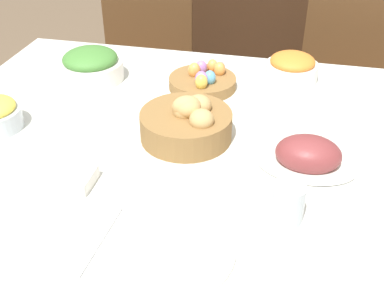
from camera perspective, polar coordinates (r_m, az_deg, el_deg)
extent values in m
cube|color=silver|center=(1.53, 1.62, -11.67)|extent=(1.60, 1.15, 0.77)
cylinder|color=brown|center=(2.11, 10.50, -3.26)|extent=(0.03, 0.03, 0.44)
cylinder|color=brown|center=(2.12, 20.90, -5.14)|extent=(0.03, 0.03, 0.44)
cylinder|color=brown|center=(2.43, 12.10, 1.94)|extent=(0.03, 0.03, 0.44)
cylinder|color=brown|center=(2.44, 21.09, 0.31)|extent=(0.03, 0.03, 0.44)
cube|color=brown|center=(2.15, 17.13, 3.69)|extent=(0.46, 0.46, 0.02)
cube|color=brown|center=(2.23, 18.54, 11.36)|extent=(0.42, 0.06, 0.45)
cylinder|color=brown|center=(2.24, -11.65, -0.96)|extent=(0.03, 0.03, 0.44)
cylinder|color=brown|center=(2.16, -1.82, -1.76)|extent=(0.03, 0.03, 0.44)
cylinder|color=brown|center=(2.56, -9.05, 3.92)|extent=(0.03, 0.03, 0.44)
cylinder|color=brown|center=(2.48, -0.39, 3.38)|extent=(0.03, 0.03, 0.44)
cube|color=brown|center=(2.24, -6.07, 6.31)|extent=(0.46, 0.46, 0.02)
cube|color=brown|center=(2.32, -5.29, 13.76)|extent=(0.42, 0.05, 0.45)
cube|color=#3D2616|center=(2.88, 6.31, 12.30)|extent=(1.25, 0.44, 0.86)
cylinder|color=olive|center=(1.27, -0.75, 2.12)|extent=(0.24, 0.24, 0.07)
ellipsoid|color=tan|center=(1.24, -0.60, 4.26)|extent=(0.08, 0.08, 0.06)
ellipsoid|color=tan|center=(1.27, 0.88, 4.65)|extent=(0.09, 0.09, 0.05)
ellipsoid|color=tan|center=(1.25, -0.93, 3.92)|extent=(0.08, 0.08, 0.05)
ellipsoid|color=tan|center=(1.27, 0.28, 4.57)|extent=(0.07, 0.07, 0.05)
ellipsoid|color=tan|center=(1.28, 0.20, 4.56)|extent=(0.07, 0.09, 0.05)
ellipsoid|color=tan|center=(1.25, -0.62, 4.48)|extent=(0.09, 0.08, 0.06)
ellipsoid|color=tan|center=(1.21, 1.15, 2.88)|extent=(0.08, 0.08, 0.05)
cylinder|color=olive|center=(1.54, 1.24, 7.28)|extent=(0.21, 0.21, 0.03)
ellipsoid|color=#B27AD1|center=(1.48, 1.12, 7.69)|extent=(0.04, 0.04, 0.05)
ellipsoid|color=#60B2E0|center=(1.50, 2.13, 7.85)|extent=(0.04, 0.04, 0.05)
ellipsoid|color=pink|center=(1.56, 3.32, 8.95)|extent=(0.04, 0.04, 0.05)
ellipsoid|color=#F29E4C|center=(1.56, 3.28, 8.84)|extent=(0.04, 0.04, 0.05)
ellipsoid|color=#F4D151|center=(1.47, 1.12, 7.36)|extent=(0.04, 0.04, 0.05)
ellipsoid|color=#B27AD1|center=(1.56, 1.11, 9.05)|extent=(0.04, 0.04, 0.05)
ellipsoid|color=#F29E4C|center=(1.58, 2.44, 9.25)|extent=(0.03, 0.03, 0.04)
ellipsoid|color=#F29E4C|center=(1.54, 0.28, 8.74)|extent=(0.04, 0.04, 0.05)
ellipsoid|color=white|center=(1.22, 13.45, -2.27)|extent=(0.25, 0.17, 0.01)
ellipsoid|color=brown|center=(1.20, 13.62, -1.14)|extent=(0.16, 0.12, 0.09)
cylinder|color=white|center=(1.63, -11.83, 8.55)|extent=(0.21, 0.21, 0.06)
ellipsoid|color=#478438|center=(1.61, -12.00, 9.89)|extent=(0.18, 0.18, 0.06)
cylinder|color=white|center=(1.62, 11.69, 8.36)|extent=(0.17, 0.17, 0.06)
ellipsoid|color=orange|center=(1.60, 11.84, 9.58)|extent=(0.14, 0.14, 0.05)
cylinder|color=white|center=(0.97, -2.35, -12.54)|extent=(0.25, 0.25, 0.01)
cube|color=silver|center=(1.01, -10.77, -11.09)|extent=(0.02, 0.20, 0.00)
cube|color=silver|center=(0.95, 6.68, -14.00)|extent=(0.02, 0.20, 0.00)
cube|color=silver|center=(0.95, 8.53, -14.24)|extent=(0.02, 0.20, 0.00)
cylinder|color=silver|center=(1.03, 11.25, -6.86)|extent=(0.07, 0.07, 0.09)
cube|color=white|center=(1.16, -14.89, -3.85)|extent=(0.14, 0.09, 0.03)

